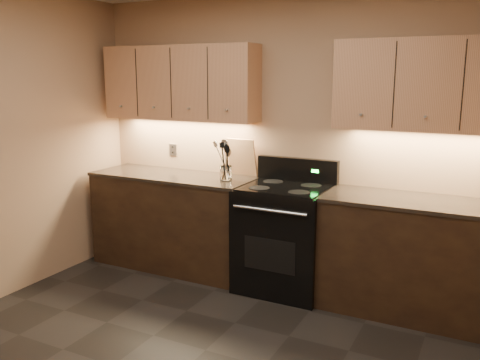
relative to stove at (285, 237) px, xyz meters
name	(u,v)px	position (x,y,z in m)	size (l,w,h in m)	color
wall_back	(291,139)	(-0.08, 0.32, 0.82)	(4.00, 0.04, 2.60)	tan
counter_left	(175,220)	(-1.18, 0.02, -0.01)	(1.62, 0.62, 0.93)	black
counter_right	(415,257)	(1.10, 0.02, -0.01)	(1.46, 0.62, 0.93)	black
stove	(285,237)	(0.00, 0.00, 0.00)	(0.76, 0.68, 1.14)	black
upper_cab_left	(180,83)	(-1.18, 0.17, 1.32)	(1.60, 0.30, 0.70)	tan
upper_cab_right	(430,85)	(1.10, 0.17, 1.32)	(1.44, 0.30, 0.70)	tan
outlet_plate	(173,150)	(-1.38, 0.31, 0.64)	(0.09, 0.01, 0.12)	#B2B5BA
utensil_crock	(226,173)	(-0.60, 0.01, 0.51)	(0.13, 0.13, 0.14)	white
cutting_board	(242,157)	(-0.56, 0.27, 0.63)	(0.29, 0.02, 0.37)	tan
wooden_spoon	(223,163)	(-0.62, 0.00, 0.61)	(0.06, 0.06, 0.28)	tan
black_spoon	(228,160)	(-0.59, 0.04, 0.63)	(0.06, 0.06, 0.33)	black
black_turner	(225,160)	(-0.58, -0.02, 0.64)	(0.08, 0.08, 0.35)	black
steel_spatula	(230,158)	(-0.56, 0.02, 0.66)	(0.08, 0.08, 0.38)	silver
steel_skimmer	(228,160)	(-0.56, -0.01, 0.64)	(0.09, 0.09, 0.34)	silver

